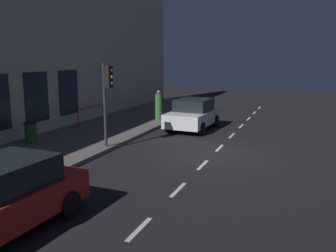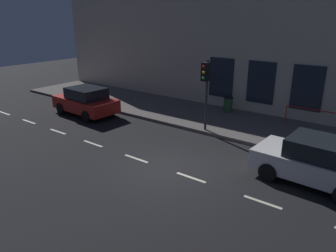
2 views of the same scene
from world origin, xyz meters
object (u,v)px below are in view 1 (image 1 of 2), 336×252
Objects in this scene: parked_car_1 at (1,197)px; pedestrian_0 at (159,107)px; trash_bin at (31,132)px; traffic_light at (107,88)px; parked_car_0 at (193,114)px.

parked_car_1 is 13.44m from pedestrian_0.
traffic_light is at bearing -171.80° from trash_bin.
parked_car_0 is at bearing -109.17° from traffic_light.
trash_bin is (4.89, -6.47, -0.20)m from parked_car_1.
parked_car_1 is at bearing 101.29° from traffic_light.
traffic_light is 3.83× the size of trash_bin.
parked_car_0 is 4.47× the size of trash_bin.
parked_car_0 and parked_car_1 have the same top height.
parked_car_0 is 2.24× the size of pedestrian_0.
parked_car_1 is at bearing 127.11° from trash_bin.
traffic_light is 7.32m from parked_car_1.
traffic_light is 0.84× the size of parked_car_1.
pedestrian_0 reaches higher than parked_car_1.
pedestrian_0 is at bearing -18.49° from parked_car_0.
trash_bin is at bearing 50.48° from parked_car_0.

